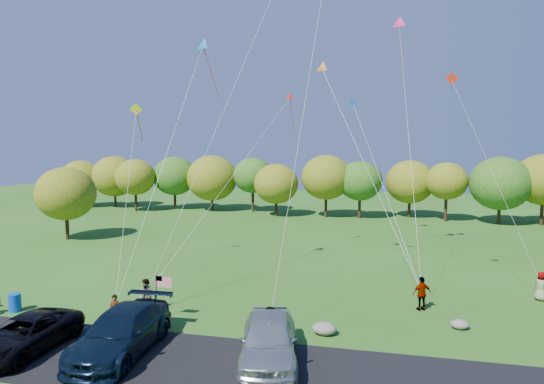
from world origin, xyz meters
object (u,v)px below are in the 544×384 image
at_px(flyer_d, 422,294).
at_px(minivan_silver, 269,340).
at_px(flyer_c, 270,324).
at_px(minivan_dark, 25,334).
at_px(flyer_e, 541,286).
at_px(trash_barrel, 15,303).
at_px(minivan_navy, 121,332).
at_px(flyer_b, 146,296).
at_px(flyer_a, 115,311).

bearing_deg(flyer_d, minivan_silver, 24.57).
bearing_deg(flyer_c, minivan_dark, 49.77).
bearing_deg(flyer_e, trash_barrel, 58.54).
xyz_separation_m(flyer_d, trash_barrel, (-21.94, -5.22, -0.45)).
xyz_separation_m(minivan_dark, minivan_navy, (4.27, 0.78, 0.18)).
height_order(flyer_c, flyer_d, flyer_d).
bearing_deg(minivan_dark, flyer_b, 66.33).
height_order(minivan_dark, flyer_d, flyer_d).
bearing_deg(flyer_a, flyer_b, 66.65).
height_order(minivan_silver, flyer_d, minivan_silver).
xyz_separation_m(minivan_silver, flyer_a, (-8.55, 2.30, -0.24)).
distance_m(flyer_b, trash_barrel, 7.32).
distance_m(minivan_dark, flyer_a, 4.28).
distance_m(minivan_silver, flyer_d, 10.70).
xyz_separation_m(flyer_e, trash_barrel, (-28.91, -8.53, -0.37)).
bearing_deg(minivan_silver, flyer_b, 138.63).
xyz_separation_m(flyer_c, trash_barrel, (-14.66, 0.73, -0.33)).
xyz_separation_m(minivan_dark, flyer_b, (2.82, 5.91, 0.09)).
relative_size(flyer_a, flyer_c, 1.00).
distance_m(flyer_d, trash_barrel, 22.55).
bearing_deg(flyer_d, trash_barrel, -12.58).
xyz_separation_m(flyer_a, flyer_b, (0.55, 2.27, 0.10)).
bearing_deg(flyer_a, minivan_dark, -131.56).
bearing_deg(flyer_a, minivan_navy, -64.55).
height_order(minivan_navy, flyer_d, minivan_navy).
height_order(minivan_dark, trash_barrel, minivan_dark).
relative_size(flyer_d, flyer_e, 1.10).
bearing_deg(trash_barrel, flyer_b, 12.14).
bearing_deg(flyer_d, minivan_navy, 7.48).
xyz_separation_m(minivan_navy, flyer_c, (6.07, 2.86, -0.18)).
height_order(flyer_c, flyer_e, flyer_e).
bearing_deg(minivan_silver, flyer_e, 28.42).
distance_m(minivan_silver, flyer_c, 2.36).
relative_size(minivan_silver, trash_barrel, 5.91).
bearing_deg(flyer_e, minivan_silver, 82.12).
bearing_deg(flyer_b, flyer_c, 13.65).
relative_size(minivan_dark, flyer_e, 3.23).
xyz_separation_m(flyer_d, flyer_e, (6.98, 3.31, -0.09)).
distance_m(minivan_navy, flyer_e, 23.66).
bearing_deg(flyer_c, minivan_navy, 55.62).
distance_m(flyer_a, flyer_b, 2.34).
relative_size(minivan_silver, flyer_e, 3.41).
distance_m(flyer_c, flyer_d, 9.40).
height_order(minivan_silver, flyer_a, minivan_silver).
xyz_separation_m(minivan_silver, trash_barrel, (-15.14, 3.04, -0.57)).
bearing_deg(trash_barrel, flyer_d, 13.39).
height_order(minivan_navy, flyer_c, minivan_navy).
distance_m(minivan_dark, minivan_navy, 4.35).
height_order(minivan_dark, flyer_b, flyer_b).
bearing_deg(minivan_silver, flyer_c, 90.04).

